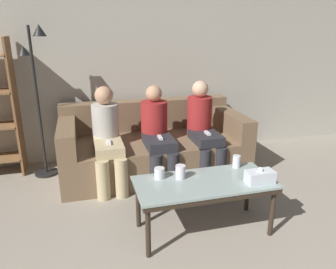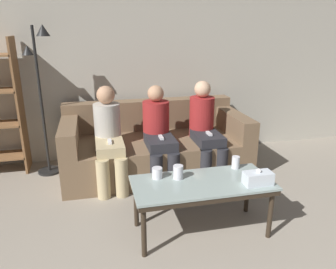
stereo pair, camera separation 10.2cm
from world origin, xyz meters
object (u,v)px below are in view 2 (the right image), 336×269
at_px(couch, 155,146).
at_px(cup_near_left, 157,173).
at_px(cup_far_center, 236,162).
at_px(tissue_box, 258,178).
at_px(cup_near_right, 178,172).
at_px(seated_person_left_end, 109,135).
at_px(coffee_table, 202,187).
at_px(standing_lamp, 41,86).
at_px(seated_person_mid_right, 205,128).
at_px(seated_person_mid_left, 158,132).

relative_size(couch, cup_near_left, 23.10).
relative_size(cup_far_center, tissue_box, 0.49).
bearing_deg(cup_near_right, cup_near_left, 163.81).
distance_m(couch, seated_person_left_end, 0.64).
distance_m(coffee_table, seated_person_left_end, 1.27).
xyz_separation_m(coffee_table, tissue_box, (0.41, -0.14, 0.10)).
xyz_separation_m(tissue_box, standing_lamp, (-1.74, 1.66, 0.50)).
bearing_deg(cup_near_right, tissue_box, -22.39).
height_order(standing_lamp, seated_person_left_end, standing_lamp).
bearing_deg(coffee_table, cup_far_center, 26.94).
bearing_deg(seated_person_mid_right, cup_far_center, -92.34).
bearing_deg(seated_person_mid_right, couch, 156.46).
bearing_deg(seated_person_mid_right, seated_person_mid_left, -179.55).
relative_size(coffee_table, seated_person_mid_left, 1.09).
xyz_separation_m(cup_far_center, seated_person_left_end, (-1.03, 0.89, 0.03)).
distance_m(tissue_box, standing_lamp, 2.45).
relative_size(coffee_table, seated_person_left_end, 1.07).
bearing_deg(cup_far_center, coffee_table, -153.06).
xyz_separation_m(cup_near_left, cup_far_center, (0.70, 0.04, 0.01)).
distance_m(couch, cup_near_left, 1.21).
distance_m(cup_near_right, seated_person_left_end, 1.09).
relative_size(cup_far_center, standing_lamp, 0.07).
distance_m(cup_near_left, seated_person_mid_right, 1.19).
xyz_separation_m(coffee_table, cup_far_center, (0.37, 0.19, 0.10)).
relative_size(cup_near_left, standing_lamp, 0.05).
bearing_deg(cup_far_center, cup_near_right, -171.25).
bearing_deg(tissue_box, standing_lamp, 136.35).
height_order(cup_near_right, cup_far_center, cup_near_right).
distance_m(coffee_table, seated_person_mid_right, 1.17).
bearing_deg(tissue_box, cup_far_center, 97.41).
distance_m(couch, seated_person_mid_right, 0.64).
xyz_separation_m(cup_near_right, cup_far_center, (0.54, 0.08, -0.00)).
relative_size(coffee_table, tissue_box, 5.06).
xyz_separation_m(cup_far_center, seated_person_mid_left, (-0.50, 0.90, 0.03)).
relative_size(cup_near_right, tissue_box, 0.51).
distance_m(cup_near_left, seated_person_left_end, 0.99).
bearing_deg(tissue_box, seated_person_mid_left, 113.75).
distance_m(cup_near_right, seated_person_mid_right, 1.14).
bearing_deg(seated_person_mid_left, seated_person_left_end, -179.31).
distance_m(coffee_table, standing_lamp, 2.11).
xyz_separation_m(cup_far_center, standing_lamp, (-1.70, 1.34, 0.50)).
bearing_deg(cup_near_left, cup_far_center, 2.89).
xyz_separation_m(seated_person_left_end, seated_person_mid_left, (0.53, 0.01, -0.01)).
distance_m(cup_far_center, standing_lamp, 2.22).
height_order(coffee_table, cup_near_left, cup_near_left).
distance_m(coffee_table, cup_far_center, 0.42).
height_order(couch, seated_person_mid_right, seated_person_mid_right).
bearing_deg(seated_person_left_end, standing_lamp, 146.44).
bearing_deg(seated_person_left_end, coffee_table, -58.45).
bearing_deg(cup_near_right, cup_far_center, 8.75).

